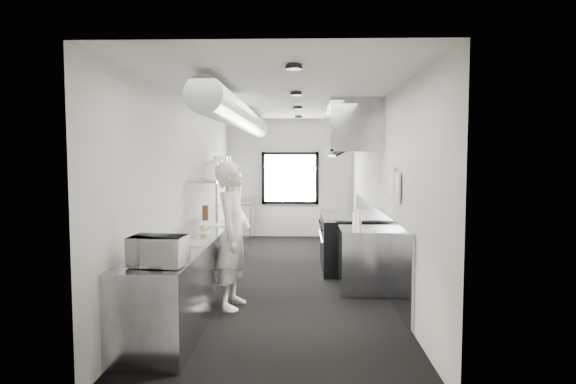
# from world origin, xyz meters

# --- Properties ---
(floor) EXTENTS (3.00, 8.00, 0.01)m
(floor) POSITION_xyz_m (0.00, 0.00, 0.00)
(floor) COLOR black
(floor) RESTS_ON ground
(ceiling) EXTENTS (3.00, 8.00, 0.01)m
(ceiling) POSITION_xyz_m (0.00, 0.00, 2.80)
(ceiling) COLOR beige
(ceiling) RESTS_ON wall_back
(wall_back) EXTENTS (3.00, 0.02, 2.80)m
(wall_back) POSITION_xyz_m (0.00, 4.00, 1.40)
(wall_back) COLOR beige
(wall_back) RESTS_ON floor
(wall_front) EXTENTS (3.00, 0.02, 2.80)m
(wall_front) POSITION_xyz_m (0.00, -4.00, 1.40)
(wall_front) COLOR beige
(wall_front) RESTS_ON floor
(wall_left) EXTENTS (0.02, 8.00, 2.80)m
(wall_left) POSITION_xyz_m (-1.50, 0.00, 1.40)
(wall_left) COLOR beige
(wall_left) RESTS_ON floor
(wall_right) EXTENTS (0.02, 8.00, 2.80)m
(wall_right) POSITION_xyz_m (1.50, 0.00, 1.40)
(wall_right) COLOR beige
(wall_right) RESTS_ON floor
(wall_cladding) EXTENTS (0.03, 5.50, 1.10)m
(wall_cladding) POSITION_xyz_m (1.48, 0.30, 0.55)
(wall_cladding) COLOR gray
(wall_cladding) RESTS_ON wall_right
(hvac_duct) EXTENTS (0.40, 6.40, 0.40)m
(hvac_duct) POSITION_xyz_m (-0.70, 0.40, 2.55)
(hvac_duct) COLOR #94999C
(hvac_duct) RESTS_ON ceiling
(service_window) EXTENTS (1.36, 0.05, 1.25)m
(service_window) POSITION_xyz_m (0.00, 3.96, 1.40)
(service_window) COLOR white
(service_window) RESTS_ON wall_back
(exhaust_hood) EXTENTS (0.81, 2.20, 0.88)m
(exhaust_hood) POSITION_xyz_m (1.10, 0.70, 2.39)
(exhaust_hood) COLOR gray
(exhaust_hood) RESTS_ON ceiling
(prep_counter) EXTENTS (0.70, 6.00, 0.90)m
(prep_counter) POSITION_xyz_m (-1.15, -0.50, 0.45)
(prep_counter) COLOR gray
(prep_counter) RESTS_ON floor
(pass_shelf) EXTENTS (0.45, 3.00, 0.68)m
(pass_shelf) POSITION_xyz_m (-1.19, 1.00, 1.54)
(pass_shelf) COLOR gray
(pass_shelf) RESTS_ON prep_counter
(range) EXTENTS (0.88, 1.60, 0.94)m
(range) POSITION_xyz_m (1.04, 0.70, 0.47)
(range) COLOR black
(range) RESTS_ON floor
(bottle_station) EXTENTS (0.65, 0.80, 0.90)m
(bottle_station) POSITION_xyz_m (1.15, -0.70, 0.45)
(bottle_station) COLOR gray
(bottle_station) RESTS_ON floor
(far_work_table) EXTENTS (0.70, 1.20, 0.90)m
(far_work_table) POSITION_xyz_m (-1.15, 3.20, 0.45)
(far_work_table) COLOR gray
(far_work_table) RESTS_ON floor
(notice_sheet_a) EXTENTS (0.02, 0.28, 0.38)m
(notice_sheet_a) POSITION_xyz_m (1.47, -1.20, 1.60)
(notice_sheet_a) COLOR white
(notice_sheet_a) RESTS_ON wall_right
(notice_sheet_b) EXTENTS (0.02, 0.28, 0.38)m
(notice_sheet_b) POSITION_xyz_m (1.47, -1.55, 1.55)
(notice_sheet_b) COLOR white
(notice_sheet_b) RESTS_ON wall_right
(line_cook) EXTENTS (0.51, 0.72, 1.86)m
(line_cook) POSITION_xyz_m (-0.60, -1.52, 0.93)
(line_cook) COLOR silver
(line_cook) RESTS_ON floor
(microwave) EXTENTS (0.51, 0.40, 0.28)m
(microwave) POSITION_xyz_m (-1.08, -3.13, 1.04)
(microwave) COLOR silver
(microwave) RESTS_ON prep_counter
(deli_tub_a) EXTENTS (0.21, 0.21, 0.11)m
(deli_tub_a) POSITION_xyz_m (-1.34, -2.83, 0.96)
(deli_tub_a) COLOR beige
(deli_tub_a) RESTS_ON prep_counter
(deli_tub_b) EXTENTS (0.17, 0.17, 0.10)m
(deli_tub_b) POSITION_xyz_m (-1.26, -2.61, 0.95)
(deli_tub_b) COLOR beige
(deli_tub_b) RESTS_ON prep_counter
(newspaper) EXTENTS (0.37, 0.46, 0.01)m
(newspaper) POSITION_xyz_m (-1.05, -1.96, 0.91)
(newspaper) COLOR silver
(newspaper) RESTS_ON prep_counter
(small_plate) EXTENTS (0.22, 0.22, 0.01)m
(small_plate) POSITION_xyz_m (-1.05, -1.14, 0.91)
(small_plate) COLOR white
(small_plate) RESTS_ON prep_counter
(pastry) EXTENTS (0.10, 0.10, 0.10)m
(pastry) POSITION_xyz_m (-1.05, -1.14, 0.96)
(pastry) COLOR tan
(pastry) RESTS_ON small_plate
(cutting_board) EXTENTS (0.47, 0.59, 0.02)m
(cutting_board) POSITION_xyz_m (-1.05, -0.30, 0.91)
(cutting_board) COLOR white
(cutting_board) RESTS_ON prep_counter
(knife_block) EXTENTS (0.11, 0.21, 0.22)m
(knife_block) POSITION_xyz_m (-1.30, 0.29, 1.01)
(knife_block) COLOR #57311E
(knife_block) RESTS_ON prep_counter
(plate_stack_a) EXTENTS (0.28, 0.28, 0.26)m
(plate_stack_a) POSITION_xyz_m (-1.19, 0.18, 1.70)
(plate_stack_a) COLOR white
(plate_stack_a) RESTS_ON pass_shelf
(plate_stack_b) EXTENTS (0.29, 0.29, 0.29)m
(plate_stack_b) POSITION_xyz_m (-1.20, 0.79, 1.71)
(plate_stack_b) COLOR white
(plate_stack_b) RESTS_ON pass_shelf
(plate_stack_c) EXTENTS (0.27, 0.27, 0.35)m
(plate_stack_c) POSITION_xyz_m (-1.19, 1.18, 1.75)
(plate_stack_c) COLOR white
(plate_stack_c) RESTS_ON pass_shelf
(plate_stack_d) EXTENTS (0.25, 0.25, 0.36)m
(plate_stack_d) POSITION_xyz_m (-1.21, 1.78, 1.75)
(plate_stack_d) COLOR white
(plate_stack_d) RESTS_ON pass_shelf
(squeeze_bottle_a) EXTENTS (0.06, 0.06, 0.16)m
(squeeze_bottle_a) POSITION_xyz_m (1.07, -1.03, 0.98)
(squeeze_bottle_a) COLOR white
(squeeze_bottle_a) RESTS_ON bottle_station
(squeeze_bottle_b) EXTENTS (0.07, 0.07, 0.17)m
(squeeze_bottle_b) POSITION_xyz_m (1.07, -0.82, 0.98)
(squeeze_bottle_b) COLOR white
(squeeze_bottle_b) RESTS_ON bottle_station
(squeeze_bottle_c) EXTENTS (0.06, 0.06, 0.18)m
(squeeze_bottle_c) POSITION_xyz_m (1.10, -0.65, 0.99)
(squeeze_bottle_c) COLOR white
(squeeze_bottle_c) RESTS_ON bottle_station
(squeeze_bottle_d) EXTENTS (0.07, 0.07, 0.19)m
(squeeze_bottle_d) POSITION_xyz_m (1.11, -0.54, 0.99)
(squeeze_bottle_d) COLOR white
(squeeze_bottle_d) RESTS_ON bottle_station
(squeeze_bottle_e) EXTENTS (0.07, 0.07, 0.19)m
(squeeze_bottle_e) POSITION_xyz_m (1.07, -0.39, 1.00)
(squeeze_bottle_e) COLOR white
(squeeze_bottle_e) RESTS_ON bottle_station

